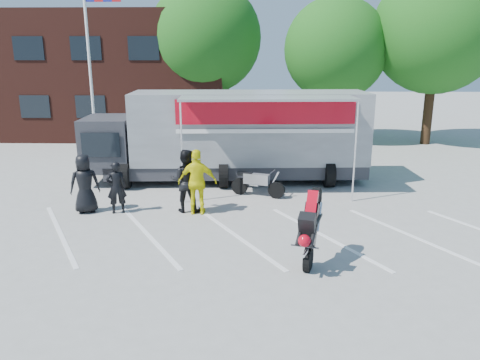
{
  "coord_description": "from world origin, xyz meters",
  "views": [
    {
      "loc": [
        0.65,
        -10.81,
        4.77
      ],
      "look_at": [
        0.3,
        1.93,
        1.3
      ],
      "focal_mm": 35.0,
      "sensor_mm": 36.0,
      "label": 1
    }
  ],
  "objects_px": {
    "spectator_leather_a": "(85,184)",
    "spectator_hivis": "(198,182)",
    "parked_motorcycle": "(258,196)",
    "tree_right": "(437,30)",
    "spectator_leather_c": "(186,181)",
    "tree_mid": "(336,49)",
    "transporter_truck": "(236,180)",
    "flagpole": "(94,46)",
    "spectator_leather_b": "(117,187)",
    "stunt_bike_rider": "(313,259)",
    "tree_left": "(205,38)"
  },
  "relations": [
    {
      "from": "spectator_leather_b",
      "to": "spectator_hivis",
      "type": "distance_m",
      "value": 2.49
    },
    {
      "from": "tree_left",
      "to": "transporter_truck",
      "type": "bearing_deg",
      "value": -77.73
    },
    {
      "from": "parked_motorcycle",
      "to": "spectator_hivis",
      "type": "bearing_deg",
      "value": 154.8
    },
    {
      "from": "spectator_leather_b",
      "to": "stunt_bike_rider",
      "type": "bearing_deg",
      "value": 130.48
    },
    {
      "from": "flagpole",
      "to": "tree_mid",
      "type": "xyz_separation_m",
      "value": [
        11.24,
        5.0,
        -0.11
      ]
    },
    {
      "from": "tree_right",
      "to": "stunt_bike_rider",
      "type": "bearing_deg",
      "value": -117.83
    },
    {
      "from": "flagpole",
      "to": "spectator_leather_a",
      "type": "xyz_separation_m",
      "value": [
        1.77,
        -7.21,
        -4.14
      ]
    },
    {
      "from": "parked_motorcycle",
      "to": "spectator_leather_c",
      "type": "bearing_deg",
      "value": 145.5
    },
    {
      "from": "parked_motorcycle",
      "to": "tree_right",
      "type": "bearing_deg",
      "value": -23.15
    },
    {
      "from": "flagpole",
      "to": "tree_right",
      "type": "bearing_deg",
      "value": 15.48
    },
    {
      "from": "parked_motorcycle",
      "to": "spectator_leather_b",
      "type": "xyz_separation_m",
      "value": [
        -4.33,
        -1.83,
        0.81
      ]
    },
    {
      "from": "parked_motorcycle",
      "to": "stunt_bike_rider",
      "type": "xyz_separation_m",
      "value": [
        1.27,
        -5.05,
        0.0
      ]
    },
    {
      "from": "flagpole",
      "to": "spectator_leather_b",
      "type": "height_order",
      "value": "flagpole"
    },
    {
      "from": "flagpole",
      "to": "stunt_bike_rider",
      "type": "bearing_deg",
      "value": -51.4
    },
    {
      "from": "tree_right",
      "to": "parked_motorcycle",
      "type": "bearing_deg",
      "value": -132.78
    },
    {
      "from": "tree_mid",
      "to": "tree_right",
      "type": "xyz_separation_m",
      "value": [
        5.0,
        -0.5,
        0.93
      ]
    },
    {
      "from": "parked_motorcycle",
      "to": "spectator_leather_b",
      "type": "bearing_deg",
      "value": 132.59
    },
    {
      "from": "flagpole",
      "to": "tree_right",
      "type": "height_order",
      "value": "tree_right"
    },
    {
      "from": "flagpole",
      "to": "spectator_leather_b",
      "type": "relative_size",
      "value": 4.93
    },
    {
      "from": "tree_right",
      "to": "parked_motorcycle",
      "type": "distance_m",
      "value": 14.72
    },
    {
      "from": "flagpole",
      "to": "transporter_truck",
      "type": "xyz_separation_m",
      "value": [
        6.27,
        -3.32,
        -5.05
      ]
    },
    {
      "from": "spectator_leather_a",
      "to": "spectator_hivis",
      "type": "height_order",
      "value": "spectator_hivis"
    },
    {
      "from": "spectator_hivis",
      "to": "stunt_bike_rider",
      "type": "bearing_deg",
      "value": 134.63
    },
    {
      "from": "flagpole",
      "to": "tree_mid",
      "type": "height_order",
      "value": "flagpole"
    },
    {
      "from": "tree_left",
      "to": "spectator_leather_a",
      "type": "xyz_separation_m",
      "value": [
        -2.48,
        -13.21,
        -4.65
      ]
    },
    {
      "from": "spectator_leather_b",
      "to": "tree_left",
      "type": "bearing_deg",
      "value": -116.09
    },
    {
      "from": "tree_right",
      "to": "tree_mid",
      "type": "bearing_deg",
      "value": 174.29
    },
    {
      "from": "tree_left",
      "to": "parked_motorcycle",
      "type": "height_order",
      "value": "tree_left"
    },
    {
      "from": "flagpole",
      "to": "parked_motorcycle",
      "type": "distance_m",
      "value": 10.24
    },
    {
      "from": "tree_right",
      "to": "transporter_truck",
      "type": "xyz_separation_m",
      "value": [
        -9.97,
        -7.82,
        -5.88
      ]
    },
    {
      "from": "transporter_truck",
      "to": "parked_motorcycle",
      "type": "bearing_deg",
      "value": -71.91
    },
    {
      "from": "tree_right",
      "to": "transporter_truck",
      "type": "distance_m",
      "value": 13.97
    },
    {
      "from": "flagpole",
      "to": "spectator_leather_c",
      "type": "relative_size",
      "value": 4.09
    },
    {
      "from": "flagpole",
      "to": "spectator_leather_c",
      "type": "height_order",
      "value": "flagpole"
    },
    {
      "from": "flagpole",
      "to": "tree_left",
      "type": "height_order",
      "value": "tree_left"
    },
    {
      "from": "tree_right",
      "to": "spectator_leather_a",
      "type": "xyz_separation_m",
      "value": [
        -14.48,
        -11.71,
        -4.96
      ]
    },
    {
      "from": "tree_right",
      "to": "spectator_leather_c",
      "type": "relative_size",
      "value": 4.66
    },
    {
      "from": "tree_mid",
      "to": "transporter_truck",
      "type": "bearing_deg",
      "value": -120.89
    },
    {
      "from": "spectator_leather_c",
      "to": "tree_mid",
      "type": "bearing_deg",
      "value": -115.32
    },
    {
      "from": "stunt_bike_rider",
      "to": "spectator_leather_b",
      "type": "height_order",
      "value": "spectator_leather_b"
    },
    {
      "from": "transporter_truck",
      "to": "spectator_leather_a",
      "type": "bearing_deg",
      "value": -142.17
    },
    {
      "from": "transporter_truck",
      "to": "parked_motorcycle",
      "type": "distance_m",
      "value": 2.24
    },
    {
      "from": "transporter_truck",
      "to": "stunt_bike_rider",
      "type": "xyz_separation_m",
      "value": [
        2.08,
        -7.14,
        0.0
      ]
    },
    {
      "from": "spectator_leather_c",
      "to": "tree_right",
      "type": "bearing_deg",
      "value": -131.98
    },
    {
      "from": "parked_motorcycle",
      "to": "spectator_hivis",
      "type": "height_order",
      "value": "spectator_hivis"
    },
    {
      "from": "spectator_leather_a",
      "to": "spectator_leather_b",
      "type": "distance_m",
      "value": 0.99
    },
    {
      "from": "tree_mid",
      "to": "spectator_leather_b",
      "type": "height_order",
      "value": "tree_mid"
    },
    {
      "from": "spectator_leather_a",
      "to": "spectator_leather_b",
      "type": "bearing_deg",
      "value": 157.15
    },
    {
      "from": "stunt_bike_rider",
      "to": "parked_motorcycle",
      "type": "bearing_deg",
      "value": 121.58
    },
    {
      "from": "parked_motorcycle",
      "to": "spectator_leather_c",
      "type": "xyz_separation_m",
      "value": [
        -2.24,
        -1.62,
        0.98
      ]
    }
  ]
}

